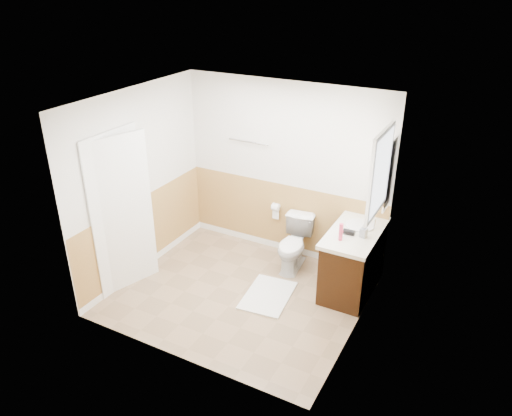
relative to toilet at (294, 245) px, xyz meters
The scene contains 32 objects.
floor 1.04m from the toilet, 110.17° to the right, with size 3.00×3.00×0.00m, color #8C7051.
ceiling 2.35m from the toilet, 110.17° to the right, with size 3.00×3.00×0.00m, color white.
wall_back 1.03m from the toilet, 130.99° to the left, with size 3.00×3.00×0.00m, color silver.
wall_front 2.41m from the toilet, 98.62° to the right, with size 3.00×3.00×0.00m, color silver.
wall_left 2.24m from the toilet, 153.54° to the right, with size 3.00×3.00×0.00m, color silver.
wall_right 1.73m from the toilet, 38.12° to the right, with size 3.00×3.00×0.00m, color silver.
wainscot_back 0.52m from the toilet, 131.88° to the left, with size 3.00×3.00×0.00m, color tan.
wainscot_front 2.23m from the toilet, 98.67° to the right, with size 3.00×3.00×0.00m, color tan.
wainscot_left 2.04m from the toilet, 153.39° to the right, with size 2.60×2.60×0.00m, color tan.
wainscot_right 1.48m from the toilet, 38.41° to the right, with size 2.60×2.60×0.00m, color tan.
toilet is the anchor object (origin of this frame).
bath_mat 0.86m from the toilet, 90.00° to the right, with size 0.55×0.80×0.02m, color white.
vanity_cabinet 0.89m from the toilet, ahead, with size 0.55×1.10×0.80m, color black.
vanity_knob_left 0.64m from the toilet, 20.13° to the right, with size 0.03×0.03×0.03m, color #BABAC1.
vanity_knob_right 0.61m from the toilet, ahead, with size 0.03×0.03×0.03m, color silver.
countertop 0.99m from the toilet, ahead, with size 0.60×1.15×0.05m, color silver.
sink_basin 1.01m from the toilet, ahead, with size 0.36×0.36×0.02m, color silver.
faucet 1.20m from the toilet, ahead, with size 0.02×0.02×0.14m, color silver.
lotion_bottle 1.07m from the toilet, 28.42° to the right, with size 0.05×0.05×0.22m, color #D8385B.
soap_dispenser 1.17m from the toilet, 12.37° to the right, with size 0.08×0.08×0.17m, color gray.
hair_dryer_body 1.01m from the toilet, 16.31° to the right, with size 0.07×0.07×0.14m, color black.
hair_dryer_handle 0.96m from the toilet, 15.23° to the right, with size 0.03×0.03×0.07m, color black.
mirror_panel 1.66m from the toilet, ahead, with size 0.02×0.35×0.90m, color silver.
window_frame 1.82m from the toilet, 16.02° to the right, with size 0.04×0.80×1.00m, color white.
window_glass 1.83m from the toilet, 15.81° to the right, with size 0.01×0.70×0.90m, color white.
door 2.30m from the toilet, 141.84° to the right, with size 0.05×0.80×2.04m, color white.
door_frame 2.36m from the toilet, 143.03° to the right, with size 0.02×0.92×2.10m, color white.
door_knob 2.06m from the toilet, 148.33° to the right, with size 0.06×0.06×0.06m, color silver.
towel_bar 1.56m from the toilet, 159.32° to the left, with size 0.02×0.02×0.62m, color silver.
tp_holder_bar 0.64m from the toilet, 144.19° to the left, with size 0.02×0.02×0.14m, color silver.
tp_roll 0.64m from the toilet, 144.19° to the left, with size 0.11×0.11×0.10m, color white.
tp_sheet 0.58m from the toilet, 144.19° to the left, with size 0.10×0.01×0.16m, color white.
Camera 1 is at (2.63, -4.49, 3.76)m, focal length 34.45 mm.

